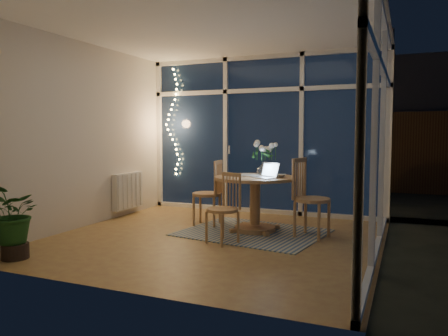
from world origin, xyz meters
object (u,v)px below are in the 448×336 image
Objects in this scene: chair_right at (312,198)px; laptop at (264,170)px; chair_front at (222,208)px; potted_plant at (14,223)px; dining_table at (255,204)px; flower_vase at (263,168)px; chair_left at (207,192)px.

chair_right reaches higher than laptop.
potted_plant is (-1.76, -1.45, -0.05)m from chair_front.
dining_table is 1.27× the size of chair_front.
flower_vase is (0.20, 0.96, 0.42)m from chair_front.
chair_left is at bearing 148.91° from chair_front.
flower_vase is at bearing 76.95° from dining_table.
chair_right reaches higher than dining_table.
chair_left is at bearing 96.11° from chair_right.
dining_table is at bearing -103.05° from flower_vase.
flower_vase reaches higher than dining_table.
flower_vase reaches higher than potted_plant.
chair_front is 4.09× the size of flower_vase.
chair_left is 0.90m from flower_vase.
chair_left is 2.60m from potted_plant.
flower_vase reaches higher than chair_front.
chair_right is 1.35× the size of potted_plant.
chair_right is at bearing 76.33° from chair_left.
chair_right is 4.88× the size of flower_vase.
flower_vase is (-0.73, 0.24, 0.34)m from chair_right.
chair_front is at bearing -101.45° from dining_table.
flower_vase is at bearing 88.12° from chair_left.
chair_left reaches higher than potted_plant.
laptop is (-0.60, -0.12, 0.34)m from chair_right.
dining_table is 3.68× the size of laptop.
potted_plant is at bearing 140.75° from chair_right.
chair_left is 0.93× the size of chair_right.
laptop is at bearing 44.37° from potted_plant.
dining_table is 0.79m from chair_right.
dining_table is 1.15× the size of chair_left.
dining_table is at bearing 49.09° from potted_plant.
chair_left is at bearing -165.77° from laptop.
chair_right is 3.47m from potted_plant.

